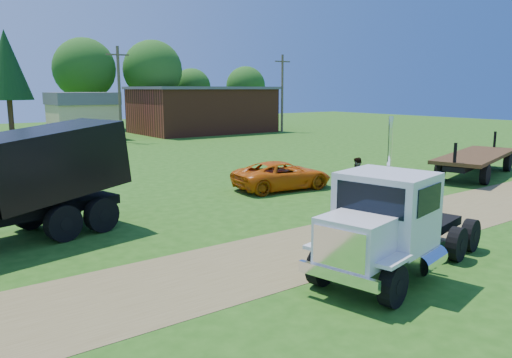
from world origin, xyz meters
TOP-DOWN VIEW (x-y plane):
  - ground at (0.00, 0.00)m, footprint 140.00×140.00m
  - dirt_track at (0.00, 0.00)m, footprint 120.00×4.20m
  - white_semi_tractor at (-1.61, -3.01)m, footprint 7.29×3.73m
  - black_dump_truck at (-9.36, 6.36)m, footprint 9.26×4.74m
  - orange_pickup at (3.84, 8.02)m, footprint 5.40×2.98m
  - flatbed_trailer at (15.64, 4.39)m, footprint 9.40×5.08m
  - spectator_b at (5.95, 4.94)m, footprint 1.04×0.92m
  - brick_building at (18.00, 40.00)m, footprint 15.40×10.40m
  - tan_shed at (4.00, 40.00)m, footprint 6.20×5.40m
  - utility_poles at (6.00, 35.00)m, footprint 42.20×0.28m
  - tree_row at (2.07, 49.86)m, footprint 56.98×11.27m

SIDE VIEW (x-z plane):
  - ground at x=0.00m, z-range 0.00..0.00m
  - dirt_track at x=0.00m, z-range 0.00..0.01m
  - orange_pickup at x=3.84m, z-range 0.00..1.43m
  - spectator_b at x=5.95m, z-range 0.00..1.80m
  - flatbed_trailer at x=15.64m, z-range -0.16..2.14m
  - white_semi_tractor at x=-1.61m, z-range -0.68..3.62m
  - black_dump_truck at x=-9.36m, z-range 0.20..4.12m
  - tan_shed at x=4.00m, z-range 0.07..4.77m
  - brick_building at x=18.00m, z-range 0.01..5.31m
  - utility_poles at x=6.00m, z-range 0.21..9.21m
  - tree_row at x=2.07m, z-range 1.09..12.37m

